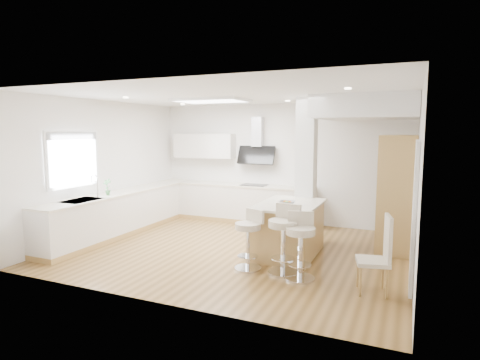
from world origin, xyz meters
The scene contains 18 objects.
ground centered at (0.00, 0.00, 0.00)m, with size 6.00×6.00×0.00m, color olive.
ceiling centered at (0.00, 0.00, 0.00)m, with size 6.00×5.00×0.02m, color white.
wall_back centered at (0.00, 2.50, 1.40)m, with size 6.00×0.04×2.80m, color white.
wall_left centered at (-3.00, 0.00, 1.40)m, with size 0.04×5.00×2.80m, color white.
wall_right centered at (3.00, 0.00, 1.40)m, with size 0.04×5.00×2.80m, color white.
skylight centered at (-0.79, 0.60, 2.77)m, with size 4.10×2.10×0.06m.
window_left centered at (-2.96, -0.90, 1.69)m, with size 0.06×1.28×1.07m.
doorway_right centered at (2.97, -0.60, 1.00)m, with size 0.05×1.00×2.10m.
counter_left centered at (-2.70, 0.23, 0.46)m, with size 0.63×4.50×1.35m.
counter_back centered at (-0.91, 2.22, 0.70)m, with size 3.62×0.63×2.50m.
pillar centered at (1.05, 0.95, 1.40)m, with size 0.35×0.35×2.80m.
soffit centered at (2.10, 1.40, 2.60)m, with size 1.78×2.20×0.40m.
oven_column centered at (2.68, 1.23, 1.05)m, with size 0.63×1.21×2.10m.
peninsula centered at (0.98, 0.09, 0.47)m, with size 1.01×1.52×0.99m.
bar_stool_a centered at (0.60, -0.87, 0.53)m, with size 0.56×0.56×0.95m.
bar_stool_b centered at (1.16, -0.83, 0.60)m, with size 0.54×0.54×1.06m.
bar_stool_c centered at (1.46, -0.97, 0.56)m, with size 0.55×0.55×0.99m.
dining_chair centered at (2.58, -1.07, 0.57)m, with size 0.50×0.50×1.07m.
Camera 1 is at (2.90, -6.56, 2.18)m, focal length 30.00 mm.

